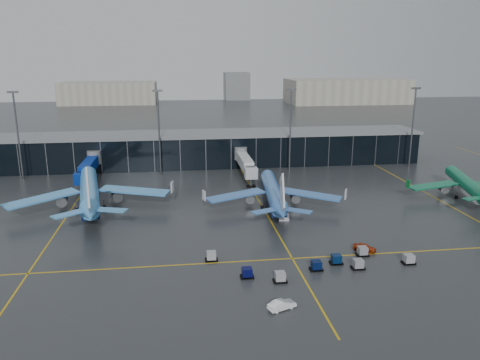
{
  "coord_description": "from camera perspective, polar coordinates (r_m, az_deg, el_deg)",
  "views": [
    {
      "loc": [
        -9.51,
        -90.06,
        34.95
      ],
      "look_at": [
        5.0,
        18.0,
        6.0
      ],
      "focal_mm": 35.0,
      "sensor_mm": 36.0,
      "label": 1
    }
  ],
  "objects": [
    {
      "name": "flood_masts",
      "position": [
        142.39,
        -1.72,
        6.33
      ],
      "size": [
        203.0,
        0.5,
        25.5
      ],
      "color": "#595B60",
      "rests_on": "ground"
    },
    {
      "name": "service_van_red",
      "position": [
        90.32,
        14.95,
        -7.94
      ],
      "size": [
        4.33,
        3.88,
        1.42
      ],
      "primitive_type": "imported",
      "rotation": [
        0.0,
        0.0,
        0.92
      ],
      "color": "#AD310D",
      "rests_on": "ground"
    },
    {
      "name": "jet_bridges",
      "position": [
        138.84,
        -18.04,
        1.48
      ],
      "size": [
        94.0,
        27.5,
        7.2
      ],
      "color": "#595B60",
      "rests_on": "ground"
    },
    {
      "name": "airliner_aer_lingus",
      "position": [
        131.66,
        25.95,
        0.44
      ],
      "size": [
        40.45,
        43.47,
        11.1
      ],
      "primitive_type": null,
      "rotation": [
        0.0,
        0.0,
        -0.28
      ],
      "color": "#0D6D45",
      "rests_on": "ground"
    },
    {
      "name": "taxi_lines",
      "position": [
        108.33,
        3.15,
        -3.97
      ],
      "size": [
        220.0,
        120.0,
        0.02
      ],
      "color": "gold",
      "rests_on": "ground"
    },
    {
      "name": "airliner_arkefly",
      "position": [
        115.03,
        -18.01,
        -0.01
      ],
      "size": [
        46.52,
        50.89,
        13.7
      ],
      "primitive_type": null,
      "rotation": [
        0.0,
        0.0,
        0.18
      ],
      "color": "#459BE4",
      "rests_on": "ground"
    },
    {
      "name": "service_van_white",
      "position": [
        69.12,
        5.13,
        -14.9
      ],
      "size": [
        4.5,
        2.95,
        1.4
      ],
      "primitive_type": "imported",
      "rotation": [
        0.0,
        0.0,
        1.95
      ],
      "color": "white",
      "rests_on": "ground"
    },
    {
      "name": "ground",
      "position": [
        97.07,
        -1.52,
        -6.24
      ],
      "size": [
        600.0,
        600.0,
        0.0
      ],
      "primitive_type": "plane",
      "color": "#282B2D",
      "rests_on": "ground"
    },
    {
      "name": "airliner_klm_near",
      "position": [
        111.0,
        4.06,
        -0.32
      ],
      "size": [
        37.65,
        41.87,
        11.88
      ],
      "primitive_type": null,
      "rotation": [
        0.0,
        0.0,
        -0.1
      ],
      "color": "#3B73C2",
      "rests_on": "ground"
    },
    {
      "name": "distant_hangars",
      "position": [
        365.95,
        1.75,
        10.77
      ],
      "size": [
        260.0,
        71.0,
        22.0
      ],
      "color": "#B2AD99",
      "rests_on": "ground"
    },
    {
      "name": "mobile_airstair",
      "position": [
        104.28,
        5.41,
        -4.33
      ],
      "size": [
        2.89,
        3.63,
        3.45
      ],
      "rotation": [
        0.0,
        0.0,
        -0.24
      ],
      "color": "silver",
      "rests_on": "ground"
    },
    {
      "name": "baggage_carts",
      "position": [
        81.92,
        9.23,
        -10.0
      ],
      "size": [
        36.11,
        11.0,
        1.7
      ],
      "color": "black",
      "rests_on": "ground"
    },
    {
      "name": "terminal_pier",
      "position": [
        155.19,
        -4.0,
        3.87
      ],
      "size": [
        142.0,
        17.0,
        10.7
      ],
      "color": "black",
      "rests_on": "ground"
    }
  ]
}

